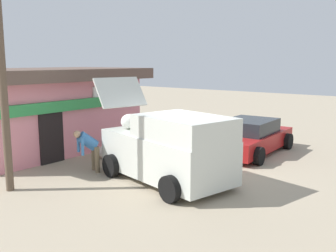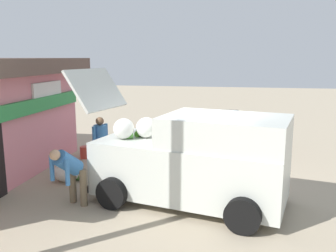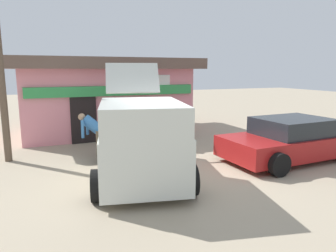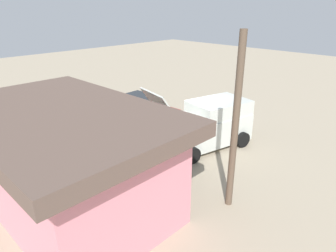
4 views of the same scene
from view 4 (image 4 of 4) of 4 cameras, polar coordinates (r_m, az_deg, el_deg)
ground_plane at (r=14.08m, az=3.75°, el=-2.25°), size 60.00×60.00×0.00m
storefront_bar at (r=9.42m, az=-18.68°, el=-5.52°), size 7.35×4.70×3.06m
delivery_van at (r=13.08m, az=7.30°, el=0.27°), size 2.83×4.86×2.83m
parked_sedan at (r=16.31m, az=-5.33°, el=3.34°), size 4.30×2.36×1.24m
vendor_standing at (r=12.23m, az=-5.77°, el=-1.59°), size 0.54×0.43×1.56m
customer_bending at (r=10.95m, az=2.05°, el=-4.93°), size 0.76×0.68×1.31m
unloaded_banana_pile at (r=11.69m, az=-6.08°, el=-6.51°), size 0.81×0.83×0.45m
paint_bucket at (r=13.01m, az=-13.35°, el=-4.04°), size 0.29×0.29×0.37m
utility_pole at (r=8.67m, az=12.50°, el=0.02°), size 0.20×0.20×5.19m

